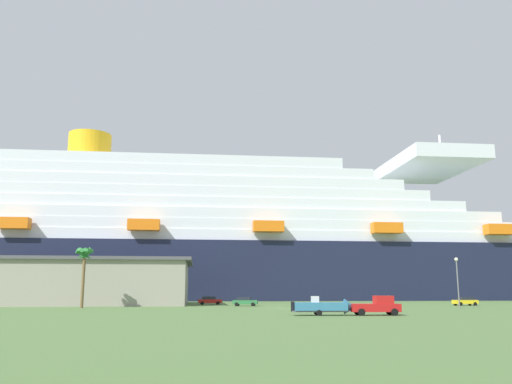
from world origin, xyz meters
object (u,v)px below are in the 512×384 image
palm_tree (84,258)px  parked_car_red_hatchback (210,300)px  small_boat_on_trailer (326,307)px  pickup_truck (377,306)px  cruise_ship (207,244)px  street_lamp (457,275)px  parked_car_green_wagon (245,301)px  parked_car_yellow_taxi (465,301)px

palm_tree → parked_car_red_hatchback: palm_tree is taller
small_boat_on_trailer → palm_tree: palm_tree is taller
pickup_truck → palm_tree: (-39.40, 28.54, 6.90)m
pickup_truck → small_boat_on_trailer: bearing=176.9°
cruise_ship → street_lamp: size_ratio=34.45×
cruise_ship → parked_car_green_wagon: cruise_ship is taller
cruise_ship → street_lamp: (39.16, -72.86, -10.78)m
small_boat_on_trailer → palm_tree: bearing=139.9°
parked_car_red_hatchback → parked_car_green_wagon: 11.70m
pickup_truck → parked_car_green_wagon: bearing=109.1°
pickup_truck → parked_car_yellow_taxi: 44.79m
cruise_ship → parked_car_red_hatchback: (0.64, -46.99, -15.08)m
pickup_truck → parked_car_red_hatchback: size_ratio=1.20×
street_lamp → parked_car_yellow_taxi: (8.40, 14.73, -4.30)m
parked_car_red_hatchback → parked_car_green_wagon: size_ratio=1.01×
palm_tree → small_boat_on_trailer: bearing=-40.1°
small_boat_on_trailer → parked_car_yellow_taxi: bearing=45.5°
palm_tree → street_lamp: (59.11, -8.39, -2.81)m
cruise_ship → parked_car_yellow_taxi: size_ratio=61.72×
parked_car_yellow_taxi → small_boat_on_trailer: bearing=-134.5°
pickup_truck → parked_car_yellow_taxi: bearing=51.1°
street_lamp → parked_car_green_wagon: 36.24m
parked_car_yellow_taxi → parked_car_green_wagon: size_ratio=0.94×
palm_tree → street_lamp: palm_tree is taller
cruise_ship → parked_car_red_hatchback: 49.36m
palm_tree → parked_car_green_wagon: size_ratio=2.09×
cruise_ship → small_boat_on_trailer: cruise_ship is taller
cruise_ship → parked_car_yellow_taxi: (47.56, -58.13, -15.08)m
parked_car_yellow_taxi → parked_car_red_hatchback: (-46.92, 11.14, 0.00)m
cruise_ship → palm_tree: cruise_ship is taller
parked_car_green_wagon → palm_tree: bearing=-164.2°
cruise_ship → pickup_truck: bearing=-78.2°
street_lamp → parked_car_yellow_taxi: 17.49m
small_boat_on_trailer → street_lamp: bearing=37.8°
parked_car_red_hatchback → parked_car_green_wagon: (6.29, -9.86, -0.00)m
small_boat_on_trailer → pickup_truck: bearing=-3.1°
palm_tree → parked_car_red_hatchback: (20.59, 17.47, -7.11)m
street_lamp → small_boat_on_trailer: bearing=-142.2°
small_boat_on_trailer → parked_car_yellow_taxi: 48.44m
pickup_truck → palm_tree: size_ratio=0.58×
street_lamp → palm_tree: bearing=171.9°
palm_tree → parked_car_green_wagon: 28.82m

